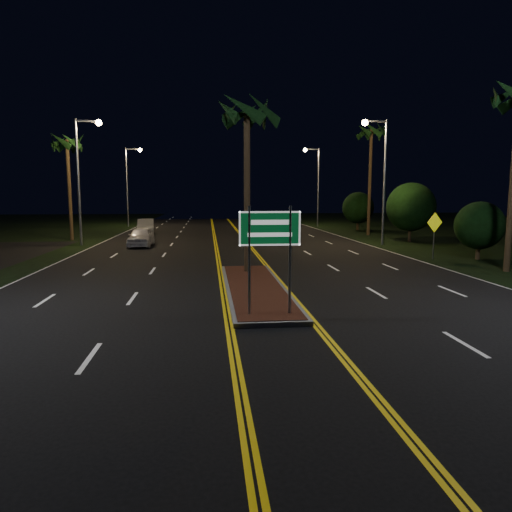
{
  "coord_description": "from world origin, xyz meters",
  "views": [
    {
      "loc": [
        -1.79,
        -10.29,
        3.67
      ],
      "look_at": [
        -0.4,
        2.79,
        1.9
      ],
      "focal_mm": 32.0,
      "sensor_mm": 36.0,
      "label": 1
    }
  ],
  "objects": [
    {
      "name": "ground",
      "position": [
        0.0,
        0.0,
        0.0
      ],
      "size": [
        120.0,
        120.0,
        0.0
      ],
      "primitive_type": "plane",
      "color": "black",
      "rests_on": "ground"
    },
    {
      "name": "median_island",
      "position": [
        0.0,
        7.0,
        0.08
      ],
      "size": [
        2.25,
        10.25,
        0.17
      ],
      "color": "gray",
      "rests_on": "ground"
    },
    {
      "name": "highway_sign",
      "position": [
        0.0,
        2.8,
        2.4
      ],
      "size": [
        1.8,
        0.08,
        3.2
      ],
      "color": "gray",
      "rests_on": "ground"
    },
    {
      "name": "streetlight_left_mid",
      "position": [
        -10.61,
        24.0,
        5.66
      ],
      "size": [
        1.91,
        0.44,
        9.0
      ],
      "color": "gray",
      "rests_on": "ground"
    },
    {
      "name": "streetlight_left_far",
      "position": [
        -10.61,
        44.0,
        5.66
      ],
      "size": [
        1.91,
        0.44,
        9.0
      ],
      "color": "gray",
      "rests_on": "ground"
    },
    {
      "name": "streetlight_right_mid",
      "position": [
        10.61,
        22.0,
        5.66
      ],
      "size": [
        1.91,
        0.44,
        9.0
      ],
      "color": "gray",
      "rests_on": "ground"
    },
    {
      "name": "streetlight_right_far",
      "position": [
        10.61,
        42.0,
        5.66
      ],
      "size": [
        1.91,
        0.44,
        9.0
      ],
      "color": "gray",
      "rests_on": "ground"
    },
    {
      "name": "palm_median",
      "position": [
        0.0,
        10.5,
        7.28
      ],
      "size": [
        2.4,
        2.4,
        8.3
      ],
      "color": "#382819",
      "rests_on": "ground"
    },
    {
      "name": "palm_left_far",
      "position": [
        -12.8,
        28.0,
        7.75
      ],
      "size": [
        2.4,
        2.4,
        8.8
      ],
      "color": "#382819",
      "rests_on": "ground"
    },
    {
      "name": "palm_right_far",
      "position": [
        12.8,
        30.0,
        9.14
      ],
      "size": [
        2.4,
        2.4,
        10.3
      ],
      "color": "#382819",
      "rests_on": "ground"
    },
    {
      "name": "shrub_near",
      "position": [
        13.5,
        14.0,
        1.95
      ],
      "size": [
        2.7,
        2.7,
        3.3
      ],
      "color": "#382819",
      "rests_on": "ground"
    },
    {
      "name": "shrub_mid",
      "position": [
        14.0,
        24.0,
        2.73
      ],
      "size": [
        3.78,
        3.78,
        4.62
      ],
      "color": "#382819",
      "rests_on": "ground"
    },
    {
      "name": "shrub_far",
      "position": [
        13.8,
        36.0,
        2.34
      ],
      "size": [
        3.24,
        3.24,
        3.96
      ],
      "color": "#382819",
      "rests_on": "ground"
    },
    {
      "name": "car_near",
      "position": [
        -6.58,
        23.01,
        0.8
      ],
      "size": [
        2.08,
        4.8,
        1.59
      ],
      "primitive_type": "imported",
      "rotation": [
        0.0,
        0.0,
        -0.01
      ],
      "color": "silver",
      "rests_on": "ground"
    },
    {
      "name": "car_far",
      "position": [
        -7.65,
        33.76,
        0.82
      ],
      "size": [
        2.62,
        5.1,
        1.63
      ],
      "primitive_type": "imported",
      "rotation": [
        0.0,
        0.0,
        0.11
      ],
      "color": "#A5A9AF",
      "rests_on": "ground"
    },
    {
      "name": "warning_sign",
      "position": [
        11.08,
        14.48,
        1.75
      ],
      "size": [
        1.06,
        0.39,
        2.66
      ],
      "rotation": [
        0.0,
        0.0,
        0.33
      ],
      "color": "gray",
      "rests_on": "ground"
    }
  ]
}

